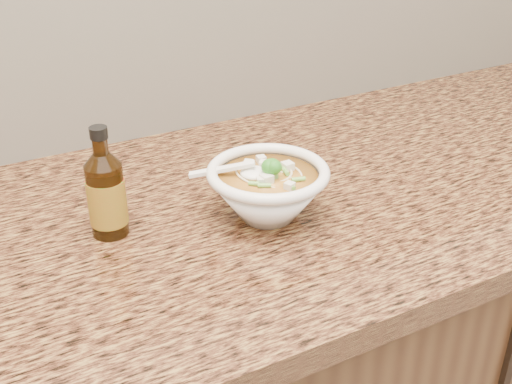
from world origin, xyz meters
name	(u,v)px	position (x,y,z in m)	size (l,w,h in m)	color
counter_slab	(110,245)	(0.00, 1.68, 0.88)	(4.00, 0.68, 0.04)	olive
soup_bowl	(268,191)	(0.23, 1.61, 0.94)	(0.19, 0.18, 0.10)	white
hot_sauce_bottle	(106,195)	(0.00, 1.68, 0.96)	(0.07, 0.07, 0.16)	#331C06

